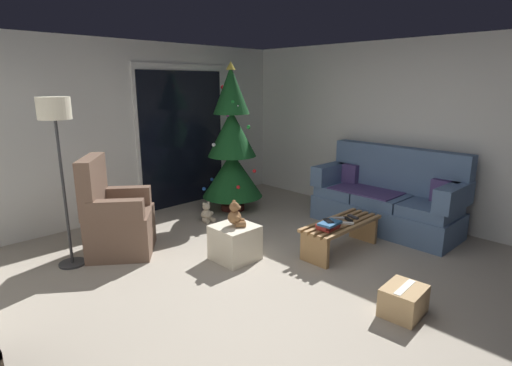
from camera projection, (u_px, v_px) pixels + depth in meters
The scene contains 20 objects.
ground_plane at pixel (277, 289), 3.82m from camera, with size 7.00×7.00×0.00m, color #9E9384.
wall_back at pixel (120, 131), 5.65m from camera, with size 5.72×0.12×2.50m, color silver.
wall_right at pixel (421, 133), 5.45m from camera, with size 0.12×6.00×2.50m, color silver.
patio_door_frame at pixel (183, 136), 6.31m from camera, with size 1.60×0.02×2.20m, color silver.
patio_door_glass at pixel (183, 139), 6.31m from camera, with size 1.50×0.02×2.10m, color black.
couch at pixel (387, 199), 5.38m from camera, with size 0.80×1.95×1.08m.
coffee_table at pixel (341, 231), 4.62m from camera, with size 1.10×0.40×0.36m.
remote_white at pixel (347, 223), 4.52m from camera, with size 0.04×0.16×0.02m, color silver.
remote_graphite at pixel (353, 217), 4.73m from camera, with size 0.04×0.16×0.02m, color #333338.
remote_silver at pixel (338, 218), 4.69m from camera, with size 0.04×0.16×0.02m, color #ADADB2.
remote_black at pixel (348, 219), 4.65m from camera, with size 0.04×0.16×0.02m, color black.
book_stack at pixel (329, 225), 4.35m from camera, with size 0.27×0.20×0.09m.
cell_phone at pixel (328, 221), 4.36m from camera, with size 0.07×0.14×0.01m, color black.
christmas_tree at pixel (232, 148), 5.99m from camera, with size 0.92×0.92×2.22m.
armchair at pixel (116, 219), 4.55m from camera, with size 0.96×0.96×1.13m.
floor_lamp at pixel (56, 125), 3.97m from camera, with size 0.32×0.32×1.78m.
ottoman at pixel (235, 243), 4.43m from camera, with size 0.44×0.44×0.39m, color beige.
teddy_bear_chestnut at pixel (236, 215), 4.35m from camera, with size 0.22×0.21×0.29m.
teddy_bear_cream_by_tree at pixel (207, 213), 5.66m from camera, with size 0.20×0.20×0.29m.
cardboard_box_taped_mid_floor at pixel (403, 301), 3.38m from camera, with size 0.39×0.33×0.25m.
Camera 1 is at (-2.55, -2.35, 1.91)m, focal length 28.02 mm.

